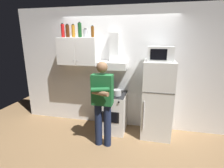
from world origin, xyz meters
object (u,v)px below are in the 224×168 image
at_px(refrigerator, 157,100).
at_px(person_standing, 102,102).
at_px(range_hood, 114,59).
at_px(upper_cabinet, 78,51).
at_px(bottle_liquor_amber, 73,31).
at_px(cooking_pot, 117,93).
at_px(stove_oven, 112,112).
at_px(bottle_wine_green, 80,30).
at_px(bottle_canister_steel, 86,33).
at_px(bottle_soda_red, 63,31).
at_px(microwave, 160,54).
at_px(bottle_beer_brown, 93,32).
at_px(bottle_rum_dark, 68,31).

xyz_separation_m(refrigerator, person_standing, (-1.00, -0.61, 0.10)).
bearing_deg(refrigerator, range_hood, 172.45).
xyz_separation_m(upper_cabinet, bottle_liquor_amber, (-0.08, -0.02, 0.43)).
bearing_deg(cooking_pot, upper_cabinet, 165.27).
distance_m(stove_oven, bottle_wine_green, 1.92).
bearing_deg(cooking_pot, bottle_canister_steel, 159.86).
xyz_separation_m(upper_cabinet, person_standing, (0.75, -0.73, -0.85)).
xyz_separation_m(refrigerator, bottle_soda_red, (-2.11, 0.16, 1.39)).
xyz_separation_m(bottle_soda_red, bottle_liquor_amber, (0.28, -0.06, -0.01)).
bearing_deg(refrigerator, microwave, 90.90).
bearing_deg(person_standing, refrigerator, 31.23).
height_order(microwave, bottle_soda_red, bottle_soda_red).
xyz_separation_m(upper_cabinet, bottle_soda_red, (-0.36, 0.04, 0.44)).
xyz_separation_m(upper_cabinet, stove_oven, (0.80, -0.13, -1.32)).
xyz_separation_m(stove_oven, bottle_liquor_amber, (-0.88, 0.10, 1.75)).
bearing_deg(bottle_soda_red, person_standing, -34.79).
bearing_deg(bottle_soda_red, microwave, -3.96).
bearing_deg(bottle_liquor_amber, bottle_beer_brown, 7.07).
bearing_deg(bottle_wine_green, person_standing, -46.72).
distance_m(bottle_wine_green, bottle_rum_dark, 0.30).
bearing_deg(upper_cabinet, person_standing, -44.26).
xyz_separation_m(cooking_pot, bottle_wine_green, (-0.87, 0.25, 1.26)).
height_order(upper_cabinet, range_hood, range_hood).
xyz_separation_m(stove_oven, range_hood, (0.00, 0.13, 1.16)).
bearing_deg(bottle_rum_dark, bottle_liquor_amber, -15.41).
bearing_deg(cooking_pot, bottle_wine_green, 164.17).
bearing_deg(bottle_wine_green, refrigerator, -4.29).
xyz_separation_m(upper_cabinet, microwave, (1.75, -0.11, -0.01)).
bearing_deg(bottle_wine_green, cooking_pot, -15.83).
bearing_deg(bottle_soda_red, bottle_canister_steel, -0.84).
relative_size(bottle_wine_green, bottle_canister_steel, 1.73).
xyz_separation_m(range_hood, bottle_soda_red, (-1.16, 0.04, 0.59)).
bearing_deg(bottle_rum_dark, bottle_canister_steel, 1.52).
relative_size(microwave, bottle_canister_steel, 2.65).
bearing_deg(upper_cabinet, bottle_wine_green, 2.23).
bearing_deg(microwave, bottle_wine_green, 176.32).
relative_size(bottle_soda_red, bottle_canister_steel, 1.64).
xyz_separation_m(range_hood, bottle_wine_green, (-0.74, 0.00, 0.60)).
relative_size(person_standing, bottle_liquor_amber, 6.01).
height_order(microwave, bottle_beer_brown, bottle_beer_brown).
height_order(bottle_canister_steel, bottle_rum_dark, bottle_rum_dark).
bearing_deg(stove_oven, bottle_rum_dark, 171.96).
bearing_deg(bottle_liquor_amber, person_standing, -40.49).
height_order(bottle_wine_green, bottle_beer_brown, bottle_wine_green).
xyz_separation_m(person_standing, bottle_canister_steel, (-0.57, 0.76, 1.23)).
relative_size(stove_oven, bottle_beer_brown, 3.63).
height_order(microwave, bottle_canister_steel, bottle_canister_steel).
bearing_deg(bottle_liquor_amber, refrigerator, -3.22).
xyz_separation_m(microwave, bottle_soda_red, (-2.11, 0.15, 0.45)).
bearing_deg(refrigerator, cooking_pot, -171.68).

